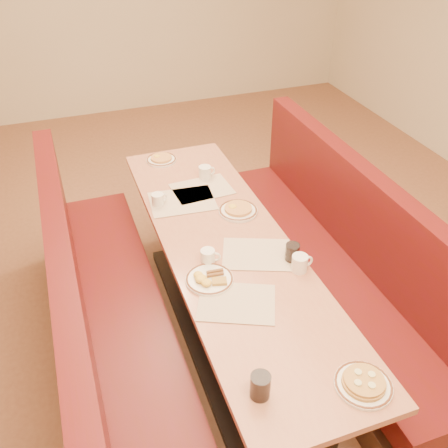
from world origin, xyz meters
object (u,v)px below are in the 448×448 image
object	(u,v)px
diner_table	(227,293)
soda_tumbler_near	(260,386)
coffee_mug_b	(208,256)
booth_left	(107,324)
soda_tumbler_mid	(292,253)
eggs_plate	(209,279)
coffee_mug_c	(205,172)
pancake_plate	(364,383)
booth_right	(333,268)
coffee_mug_d	(158,199)
coffee_mug_a	(300,263)

from	to	relation	value
diner_table	soda_tumbler_near	world-z (taller)	soda_tumbler_near
coffee_mug_b	booth_left	bearing A→B (deg)	-168.69
coffee_mug_b	soda_tumbler_mid	distance (m)	0.45
booth_left	soda_tumbler_near	size ratio (longest dim) A/B	21.70
diner_table	booth_left	world-z (taller)	booth_left
eggs_plate	coffee_mug_c	distance (m)	1.06
diner_table	booth_left	distance (m)	0.73
pancake_plate	coffee_mug_b	distance (m)	1.03
diner_table	coffee_mug_c	size ratio (longest dim) A/B	20.77
pancake_plate	coffee_mug_b	size ratio (longest dim) A/B	2.23
diner_table	booth_right	distance (m)	0.73
eggs_plate	diner_table	bearing A→B (deg)	52.61
booth_right	coffee_mug_d	distance (m)	1.22
booth_right	coffee_mug_d	size ratio (longest dim) A/B	23.52
diner_table	booth_left	xyz separation A→B (m)	(-0.73, 0.00, -0.01)
booth_left	coffee_mug_d	distance (m)	0.82
diner_table	coffee_mug_b	world-z (taller)	coffee_mug_b
coffee_mug_b	soda_tumbler_near	bearing A→B (deg)	-71.72
booth_right	eggs_plate	distance (m)	1.05
booth_left	coffee_mug_b	world-z (taller)	booth_left
coffee_mug_c	coffee_mug_d	distance (m)	0.44
diner_table	coffee_mug_a	bearing A→B (deg)	-49.83
coffee_mug_b	coffee_mug_d	size ratio (longest dim) A/B	1.01
booth_left	coffee_mug_a	xyz separation A→B (m)	(1.02, -0.34, 0.44)
booth_left	coffee_mug_a	bearing A→B (deg)	-18.30
coffee_mug_b	soda_tumbler_mid	bearing A→B (deg)	5.82
eggs_plate	soda_tumbler_mid	bearing A→B (deg)	1.32
booth_right	soda_tumbler_near	size ratio (longest dim) A/B	21.70
booth_right	coffee_mug_a	distance (m)	0.71
coffee_mug_d	soda_tumbler_near	distance (m)	1.51
booth_left	booth_right	bearing A→B (deg)	0.00
soda_tumbler_near	soda_tumbler_mid	xyz separation A→B (m)	(0.50, 0.73, -0.01)
eggs_plate	coffee_mug_c	xyz separation A→B (m)	(0.31, 1.01, 0.03)
pancake_plate	soda_tumbler_near	xyz separation A→B (m)	(-0.42, 0.11, 0.04)
pancake_plate	coffee_mug_a	xyz separation A→B (m)	(0.09, 0.75, 0.03)
diner_table	coffee_mug_b	size ratio (longest dim) A/B	23.31
diner_table	soda_tumbler_near	bearing A→B (deg)	-102.64
coffee_mug_a	soda_tumbler_near	size ratio (longest dim) A/B	1.06
coffee_mug_d	coffee_mug_b	bearing A→B (deg)	-95.50
booth_left	coffee_mug_d	xyz separation A→B (m)	(0.46, 0.53, 0.43)
booth_left	soda_tumbler_mid	world-z (taller)	booth_left
eggs_plate	booth_right	bearing A→B (deg)	15.55
eggs_plate	coffee_mug_c	size ratio (longest dim) A/B	2.06
booth_left	diner_table	bearing A→B (deg)	0.00
diner_table	coffee_mug_d	bearing A→B (deg)	117.15
pancake_plate	coffee_mug_b	bearing A→B (deg)	109.85
eggs_plate	soda_tumbler_mid	distance (m)	0.48
booth_left	coffee_mug_a	distance (m)	1.16
booth_left	soda_tumbler_mid	distance (m)	1.13
coffee_mug_a	soda_tumbler_near	distance (m)	0.82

